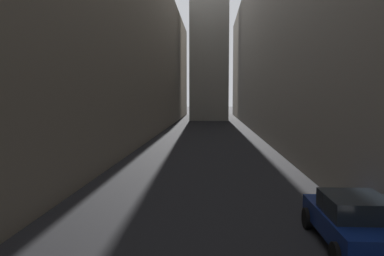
% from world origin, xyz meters
% --- Properties ---
extents(ground_plane, '(264.00, 264.00, 0.00)m').
position_xyz_m(ground_plane, '(0.00, 48.00, 0.00)').
color(ground_plane, black).
extents(building_block_left, '(12.47, 108.00, 19.62)m').
position_xyz_m(building_block_left, '(-11.74, 50.00, 9.81)').
color(building_block_left, '#756B5B').
rests_on(building_block_left, ground).
extents(building_block_right, '(10.84, 108.00, 20.79)m').
position_xyz_m(building_block_right, '(10.92, 50.00, 10.40)').
color(building_block_right, '#60594F').
rests_on(building_block_right, ground).
extents(parked_car_right_far, '(1.95, 4.15, 1.49)m').
position_xyz_m(parked_car_right_far, '(4.40, 24.18, 0.77)').
color(parked_car_right_far, navy).
rests_on(parked_car_right_far, ground).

